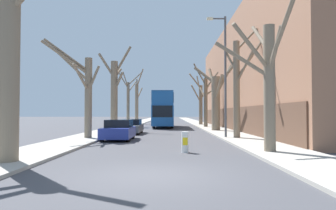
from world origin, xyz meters
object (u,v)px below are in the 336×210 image
object	(u,v)px
street_tree_left_2	(114,92)
street_tree_left_3	(128,100)
street_tree_left_4	(137,101)
lamp_post	(224,71)
street_tree_left_1	(85,91)
traffic_bollard	(185,142)
street_tree_right_3	(206,99)
parked_car_1	(131,127)
street_tree_right_4	(200,101)
street_tree_right_2	(216,98)
street_tree_left_0	(5,69)
street_tree_right_0	(268,79)
street_tree_right_1	(238,85)
double_decker_bus	(163,108)
parked_car_0	(119,130)

from	to	relation	value
street_tree_left_2	street_tree_left_3	size ratio (longest dim) A/B	1.14
street_tree_left_4	lamp_post	world-z (taller)	street_tree_left_4
street_tree_left_1	traffic_bollard	size ratio (longest dim) A/B	7.02
street_tree_left_1	street_tree_right_3	distance (m)	20.21
parked_car_1	street_tree_right_4	bearing A→B (deg)	66.94
street_tree_left_4	street_tree_right_2	xyz separation A→B (m)	(10.13, -20.09, -0.43)
street_tree_left_2	street_tree_left_4	bearing A→B (deg)	89.51
street_tree_left_0	traffic_bollard	distance (m)	7.85
street_tree_left_1	street_tree_right_0	distance (m)	12.47
street_tree_right_1	parked_car_1	xyz separation A→B (m)	(-8.20, 5.72, -3.19)
street_tree_left_3	street_tree_right_3	xyz separation A→B (m)	(10.20, -2.73, -0.00)
double_decker_bus	street_tree_right_3	bearing A→B (deg)	-8.14
street_tree_right_2	street_tree_right_4	bearing A→B (deg)	89.91
street_tree_right_1	traffic_bollard	world-z (taller)	street_tree_right_1
street_tree_left_0	street_tree_left_3	distance (m)	30.14
street_tree_left_0	street_tree_right_1	distance (m)	14.83
parked_car_1	traffic_bollard	bearing A→B (deg)	-71.98
street_tree_left_2	parked_car_0	world-z (taller)	street_tree_left_2
parked_car_0	street_tree_left_4	bearing A→B (deg)	93.97
double_decker_bus	street_tree_left_3	bearing A→B (deg)	157.94
street_tree_right_1	double_decker_bus	world-z (taller)	street_tree_right_1
parked_car_1	lamp_post	xyz separation A→B (m)	(7.33, -5.32, 4.22)
street_tree_right_0	street_tree_left_2	bearing A→B (deg)	120.24
street_tree_left_4	street_tree_right_1	bearing A→B (deg)	-70.54
street_tree_left_3	street_tree_right_2	world-z (taller)	street_tree_left_3
street_tree_right_0	street_tree_right_4	size ratio (longest dim) A/B	0.83
street_tree_right_4	parked_car_0	size ratio (longest dim) A/B	1.96
street_tree_right_1	double_decker_bus	bearing A→B (deg)	107.48
street_tree_right_3	parked_car_0	distance (m)	19.57
street_tree_right_2	double_decker_bus	xyz separation A→B (m)	(-5.45, 8.77, -0.88)
street_tree_left_1	street_tree_right_4	world-z (taller)	street_tree_right_4
parked_car_1	street_tree_left_1	bearing A→B (deg)	-111.29
street_tree_left_3	street_tree_left_4	xyz separation A→B (m)	(0.17, 9.35, 0.20)
street_tree_right_0	parked_car_0	distance (m)	10.77
street_tree_right_1	street_tree_right_3	world-z (taller)	street_tree_right_3
street_tree_right_2	street_tree_right_4	size ratio (longest dim) A/B	0.87
street_tree_right_3	parked_car_1	distance (m)	14.10
street_tree_left_0	street_tree_right_3	distance (m)	29.28
street_tree_left_1	double_decker_bus	size ratio (longest dim) A/B	0.63
street_tree_left_4	street_tree_right_0	size ratio (longest dim) A/B	1.41
street_tree_right_1	street_tree_left_1	bearing A→B (deg)	-177.90
street_tree_right_0	traffic_bollard	size ratio (longest dim) A/B	6.73
street_tree_left_3	street_tree_right_4	size ratio (longest dim) A/B	0.99
street_tree_left_1	street_tree_right_0	xyz separation A→B (m)	(10.20, -7.18, -0.04)
street_tree_left_2	street_tree_right_0	distance (m)	19.96
double_decker_bus	parked_car_0	bearing A→B (deg)	-98.10
street_tree_right_2	traffic_bollard	distance (m)	16.76
street_tree_left_0	lamp_post	distance (m)	14.59
street_tree_left_4	double_decker_bus	distance (m)	12.31
street_tree_right_3	street_tree_right_1	bearing A→B (deg)	-89.24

